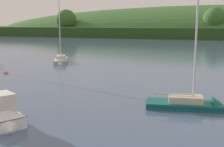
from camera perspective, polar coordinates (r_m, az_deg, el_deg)
The scene contains 4 objects.
far_shoreline_hill at distance 198.56m, azimuth 20.12°, elevation 7.10°, with size 434.33×109.54×38.51m.
sailboat_near_mooring at distance 55.71m, azimuth -10.01°, elevation 2.20°, with size 5.69×8.15×12.67m.
sailboat_midwater_white at distance 26.62m, azimuth 15.80°, elevation -6.36°, with size 7.57×3.64×12.12m.
mooring_buoy_far_upstream at distance 46.33m, azimuth -20.05°, elevation 0.02°, with size 0.69×0.69×0.77m.
Camera 1 is at (18.51, 9.77, 7.31)m, focal length 46.68 mm.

